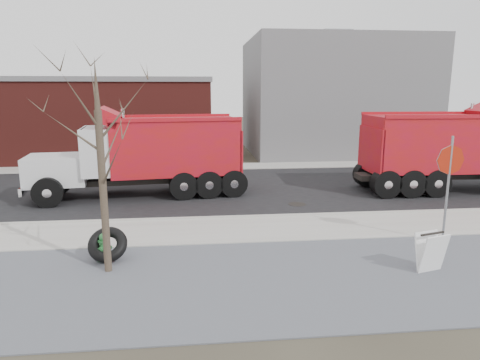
{
  "coord_description": "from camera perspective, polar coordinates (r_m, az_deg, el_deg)",
  "views": [
    {
      "loc": [
        -0.96,
        -12.89,
        4.45
      ],
      "look_at": [
        0.54,
        1.55,
        1.4
      ],
      "focal_mm": 32.0,
      "sensor_mm": 36.0,
      "label": 1
    }
  ],
  "objects": [
    {
      "name": "bare_tree",
      "position": [
        10.59,
        -18.19,
        5.03
      ],
      "size": [
        3.2,
        3.2,
        5.2
      ],
      "color": "#382D23",
      "rests_on": "ground"
    },
    {
      "name": "sidewalk",
      "position": [
        13.89,
        -1.69,
        -6.69
      ],
      "size": [
        60.0,
        2.5,
        0.06
      ],
      "primitive_type": "cube",
      "color": "#9E9B93",
      "rests_on": "ground"
    },
    {
      "name": "building_brick",
      "position": [
        31.28,
        -22.94,
        7.64
      ],
      "size": [
        20.2,
        8.2,
        5.3
      ],
      "color": "maroon",
      "rests_on": "ground"
    },
    {
      "name": "road",
      "position": [
        19.72,
        -3.0,
        -1.17
      ],
      "size": [
        60.0,
        9.4,
        0.02
      ],
      "primitive_type": "cube",
      "color": "black",
      "rests_on": "ground"
    },
    {
      "name": "dump_truck_red_a",
      "position": [
        21.35,
        27.02,
        3.85
      ],
      "size": [
        9.62,
        2.77,
        3.85
      ],
      "rotation": [
        0.0,
        0.0,
        -0.02
      ],
      "color": "black",
      "rests_on": "ground"
    },
    {
      "name": "ground",
      "position": [
        13.67,
        -1.61,
        -7.14
      ],
      "size": [
        120.0,
        120.0,
        0.0
      ],
      "primitive_type": "plane",
      "color": "#383328",
      "rests_on": "ground"
    },
    {
      "name": "dump_truck_red_b",
      "position": [
        18.53,
        -12.22,
        3.7
      ],
      "size": [
        9.01,
        3.55,
        3.74
      ],
      "rotation": [
        0.0,
        0.0,
        3.26
      ],
      "color": "black",
      "rests_on": "ground"
    },
    {
      "name": "far_sidewalk",
      "position": [
        25.29,
        -3.68,
        1.77
      ],
      "size": [
        60.0,
        2.0,
        0.06
      ],
      "primitive_type": "cube",
      "color": "#9E9B93",
      "rests_on": "ground"
    },
    {
      "name": "sandwich_board",
      "position": [
        11.71,
        24.09,
        -8.75
      ],
      "size": [
        0.82,
        0.63,
        1.0
      ],
      "rotation": [
        0.0,
        0.0,
        0.27
      ],
      "color": "white",
      "rests_on": "ground"
    },
    {
      "name": "curb",
      "position": [
        15.12,
        -2.06,
        -5.04
      ],
      "size": [
        60.0,
        0.15,
        0.11
      ],
      "primitive_type": "cube",
      "color": "#9E9B93",
      "rests_on": "ground"
    },
    {
      "name": "stop_sign",
      "position": [
        13.64,
        26.13,
        0.91
      ],
      "size": [
        0.87,
        0.11,
        3.19
      ],
      "rotation": [
        0.0,
        0.0,
        -0.3
      ],
      "color": "gray",
      "rests_on": "ground"
    },
    {
      "name": "building_grey",
      "position": [
        32.46,
        12.15,
        10.8
      ],
      "size": [
        12.0,
        10.0,
        8.0
      ],
      "color": "slate",
      "rests_on": "ground"
    },
    {
      "name": "fire_hydrant",
      "position": [
        12.01,
        -17.71,
        -8.66
      ],
      "size": [
        0.44,
        0.43,
        0.77
      ],
      "rotation": [
        0.0,
        0.0,
        -0.31
      ],
      "color": "#2B713A",
      "rests_on": "ground"
    },
    {
      "name": "gravel_verge",
      "position": [
        10.42,
        -0.1,
        -13.3
      ],
      "size": [
        60.0,
        5.0,
        0.03
      ],
      "primitive_type": "cube",
      "color": "gray",
      "rests_on": "ground"
    },
    {
      "name": "truck_tire",
      "position": [
        11.96,
        -17.23,
        -8.21
      ],
      "size": [
        1.04,
        0.95,
        0.91
      ],
      "color": "black",
      "rests_on": "ground"
    }
  ]
}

